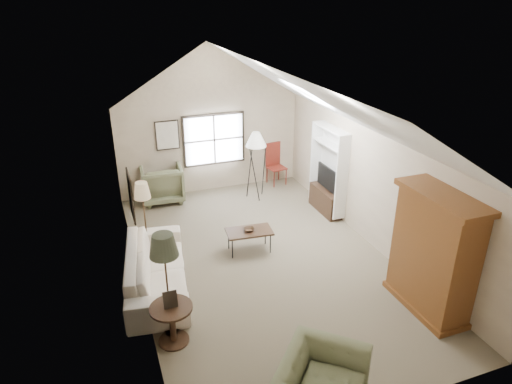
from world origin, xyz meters
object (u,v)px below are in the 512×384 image
object	(u,v)px
sofa	(156,268)
coffee_table	(249,241)
armchair_far	(162,183)
side_table	(173,324)
side_chair	(277,164)
armoire	(434,253)

from	to	relation	value
sofa	coffee_table	world-z (taller)	sofa
sofa	armchair_far	world-z (taller)	armchair_far
sofa	armchair_far	bearing A→B (deg)	-3.20
side_table	side_chair	distance (m)	6.78
sofa	side_table	bearing A→B (deg)	-171.95
armoire	coffee_table	bearing A→B (deg)	129.00
sofa	side_table	size ratio (longest dim) A/B	3.99
coffee_table	sofa	bearing A→B (deg)	-164.09
armchair_far	coffee_table	xyz separation A→B (m)	(1.30, -3.24, -0.25)
armchair_far	coffee_table	bearing A→B (deg)	114.69
sofa	coffee_table	xyz separation A→B (m)	(2.07, 0.59, -0.15)
armoire	side_chair	world-z (taller)	armoire
armchair_far	side_chair	xyz separation A→B (m)	(3.29, 0.00, 0.10)
sofa	side_chair	distance (m)	5.58
side_table	side_chair	world-z (taller)	side_chair
sofa	side_table	distance (m)	1.60
sofa	side_table	world-z (taller)	sofa
armoire	armchair_far	bearing A→B (deg)	120.67
armchair_far	side_table	world-z (taller)	armchair_far
armoire	sofa	xyz separation A→B (m)	(-4.38, 2.27, -0.70)
armoire	side_chair	distance (m)	6.13
armoire	side_table	world-z (taller)	armoire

